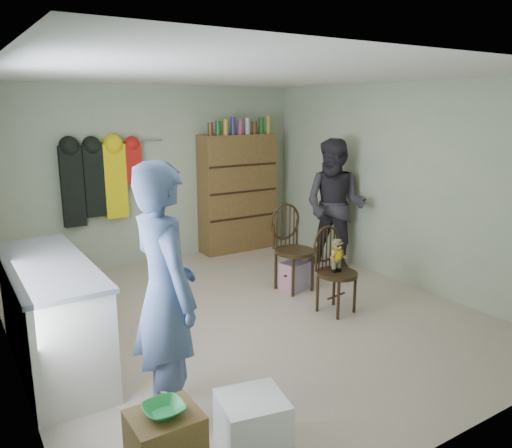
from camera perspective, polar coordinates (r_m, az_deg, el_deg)
ground_plane at (r=5.48m, az=-1.10°, el=-10.45°), size 5.00×5.00×0.00m
room_walls at (r=5.52m, az=-4.07°, el=6.71°), size 5.00×5.00×5.00m
counter at (r=4.67m, az=-22.29°, el=-9.55°), size 0.64×1.86×0.94m
bowl at (r=2.97m, az=-10.48°, el=-20.13°), size 0.23×0.23×0.06m
plastic_tub at (r=3.47m, az=-0.42°, el=-22.03°), size 0.49×0.47×0.39m
chair_front at (r=5.49m, az=8.90°, el=-4.55°), size 0.48×0.48×0.95m
chair_far at (r=6.10m, az=4.06°, el=-2.34°), size 0.50×0.50×1.06m
striped_bag at (r=6.21m, az=4.46°, el=-5.89°), size 0.38×0.33×0.34m
person_left at (r=3.54m, az=-10.36°, el=-7.98°), size 0.47×0.69×1.87m
person_right at (r=6.82m, az=9.02°, el=2.06°), size 1.02×1.09×1.80m
dresser at (r=7.74m, az=-2.12°, el=3.66°), size 1.20×0.39×2.07m
coat_rack at (r=6.97m, az=-17.45°, el=4.77°), size 1.42×0.12×1.09m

